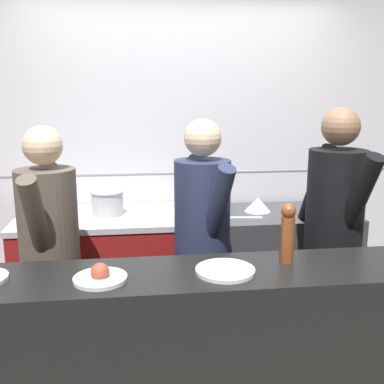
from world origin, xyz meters
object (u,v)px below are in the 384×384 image
Objects in this scene: plated_dish_dessert at (225,270)px; chef_sous at (202,241)px; oven_range at (103,274)px; stock_pot at (107,202)px; plated_dish_appetiser at (100,276)px; chef_line at (333,232)px; mixing_bowl_steel at (258,204)px; chef_head_cook at (50,253)px; pepper_mill at (288,232)px; chefs_knife at (232,217)px.

chef_sous is at bearing 90.88° from plated_dish_dessert.
stock_pot is (0.05, 0.00, 0.55)m from oven_range.
stock_pot is 1.44m from plated_dish_dessert.
plated_dish_appetiser is 1.50m from chef_line.
chef_line is at bearing 24.79° from plated_dish_appetiser.
stock_pot is at bearing 3.92° from oven_range.
stock_pot is at bearing -177.78° from mixing_bowl_steel.
chef_head_cook is 0.88m from chef_sous.
plated_dish_appetiser is at bearing -85.85° from oven_range.
pepper_mill is at bearing -17.00° from chef_head_cook.
chef_sous is (-0.01, 0.65, -0.07)m from plated_dish_dessert.
pepper_mill is 0.17× the size of chef_line.
chef_head_cook is at bearing 118.48° from plated_dish_appetiser.
pepper_mill is at bearing 7.06° from plated_dish_appetiser.
chef_line reaches higher than mixing_bowl_steel.
chef_head_cook is 0.99× the size of chef_sous.
chefs_knife is at bearing -7.00° from oven_range.
chef_sous is at bearing -127.42° from mixing_bowl_steel.
oven_range is at bearing 116.83° from plated_dish_dessert.
oven_range is at bearing 144.38° from chef_line.
chef_sous is at bearing -47.72° from stock_pot.
stock_pot reaches higher than chefs_knife.
chef_sous is 0.96× the size of chef_line.
pepper_mill is 0.73m from chef_line.
plated_dish_dessert is 0.36m from pepper_mill.
pepper_mill reaches higher than plated_dish_dessert.
stock_pot is 0.15× the size of chef_sous.
chef_head_cook reaches higher than stock_pot.
plated_dish_dessert is 0.17× the size of chef_head_cook.
plated_dish_appetiser is 0.90m from pepper_mill.
chef_line is at bearing -69.89° from mixing_bowl_steel.
plated_dish_dessert is 0.66m from chef_sous.
mixing_bowl_steel is at bearing 51.57° from plated_dish_appetiser.
stock_pot reaches higher than oven_range.
plated_dish_appetiser is 0.69m from chef_head_cook.
plated_dish_appetiser is at bearing -128.43° from mixing_bowl_steel.
stock_pot reaches higher than mixing_bowl_steel.
plated_dish_dessert is at bearing -103.73° from chefs_knife.
mixing_bowl_steel is at bearing 34.86° from chefs_knife.
oven_range is at bearing 173.00° from chefs_knife.
chef_line reaches higher than plated_dish_appetiser.
plated_dish_appetiser is (0.04, -1.33, -0.01)m from stock_pot.
stock_pot is 1.19× the size of mixing_bowl_steel.
chef_head_cook is 1.69m from chef_line.
chefs_knife is (0.90, -0.12, -0.11)m from stock_pot.
plated_dish_appetiser is 0.14× the size of chef_sous.
mixing_bowl_steel is at bearing 68.74° from plated_dish_dessert.
mixing_bowl_steel is 0.69× the size of pepper_mill.
oven_range is at bearing 77.56° from chef_head_cook.
stock_pot is 0.89m from chef_sous.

